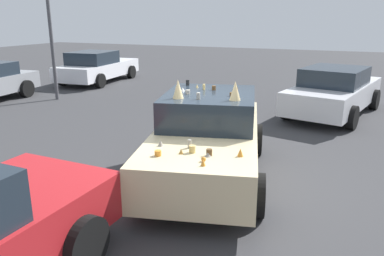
{
  "coord_description": "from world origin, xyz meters",
  "views": [
    {
      "loc": [
        -6.16,
        -2.33,
        2.85
      ],
      "look_at": [
        0.0,
        0.3,
        0.9
      ],
      "focal_mm": 35.84,
      "sensor_mm": 36.0,
      "label": 1
    }
  ],
  "objects_px": {
    "lot_lamp_post": "(50,29)",
    "parked_sedan_near_right": "(97,67)",
    "art_car_decorated": "(208,136)",
    "parked_sedan_near_left": "(334,91)"
  },
  "relations": [
    {
      "from": "parked_sedan_near_left",
      "to": "parked_sedan_near_right",
      "type": "xyz_separation_m",
      "value": [
        2.18,
        10.2,
        -0.03
      ]
    },
    {
      "from": "art_car_decorated",
      "to": "parked_sedan_near_right",
      "type": "bearing_deg",
      "value": -147.85
    },
    {
      "from": "parked_sedan_near_right",
      "to": "lot_lamp_post",
      "type": "height_order",
      "value": "lot_lamp_post"
    },
    {
      "from": "parked_sedan_near_right",
      "to": "parked_sedan_near_left",
      "type": "bearing_deg",
      "value": -106.75
    },
    {
      "from": "art_car_decorated",
      "to": "parked_sedan_near_right",
      "type": "relative_size",
      "value": 0.99
    },
    {
      "from": "parked_sedan_near_left",
      "to": "lot_lamp_post",
      "type": "relative_size",
      "value": 1.2
    },
    {
      "from": "parked_sedan_near_left",
      "to": "parked_sedan_near_right",
      "type": "distance_m",
      "value": 10.43
    },
    {
      "from": "lot_lamp_post",
      "to": "parked_sedan_near_right",
      "type": "bearing_deg",
      "value": 14.5
    },
    {
      "from": "art_car_decorated",
      "to": "parked_sedan_near_right",
      "type": "distance_m",
      "value": 11.59
    },
    {
      "from": "art_car_decorated",
      "to": "parked_sedan_near_left",
      "type": "relative_size",
      "value": 0.97
    }
  ]
}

